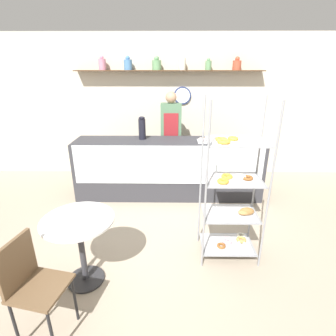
{
  "coord_description": "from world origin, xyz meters",
  "views": [
    {
      "loc": [
        0.04,
        -2.81,
        2.11
      ],
      "look_at": [
        0.0,
        0.47,
        0.83
      ],
      "focal_mm": 28.0,
      "sensor_mm": 36.0,
      "label": 1
    }
  ],
  "objects_px": {
    "person_worker": "(171,136)",
    "cafe_table": "(80,235)",
    "pastry_rack": "(233,196)",
    "coffee_carafe": "(142,128)",
    "cafe_chair": "(30,279)",
    "donut_tray_counter": "(209,140)"
  },
  "relations": [
    {
      "from": "person_worker",
      "to": "cafe_chair",
      "type": "bearing_deg",
      "value": -109.9
    },
    {
      "from": "cafe_table",
      "to": "cafe_chair",
      "type": "bearing_deg",
      "value": -109.86
    },
    {
      "from": "pastry_rack",
      "to": "coffee_carafe",
      "type": "bearing_deg",
      "value": 125.41
    },
    {
      "from": "coffee_carafe",
      "to": "donut_tray_counter",
      "type": "relative_size",
      "value": 1.03
    },
    {
      "from": "cafe_chair",
      "to": "cafe_table",
      "type": "bearing_deg",
      "value": -7.99
    },
    {
      "from": "pastry_rack",
      "to": "donut_tray_counter",
      "type": "height_order",
      "value": "pastry_rack"
    },
    {
      "from": "cafe_table",
      "to": "coffee_carafe",
      "type": "bearing_deg",
      "value": 78.67
    },
    {
      "from": "cafe_chair",
      "to": "coffee_carafe",
      "type": "distance_m",
      "value": 2.79
    },
    {
      "from": "pastry_rack",
      "to": "coffee_carafe",
      "type": "distance_m",
      "value": 2.04
    },
    {
      "from": "pastry_rack",
      "to": "person_worker",
      "type": "distance_m",
      "value": 2.14
    },
    {
      "from": "cafe_chair",
      "to": "person_worker",
      "type": "bearing_deg",
      "value": -8.03
    },
    {
      "from": "donut_tray_counter",
      "to": "cafe_table",
      "type": "bearing_deg",
      "value": -127.28
    },
    {
      "from": "person_worker",
      "to": "cafe_table",
      "type": "bearing_deg",
      "value": -109.91
    },
    {
      "from": "pastry_rack",
      "to": "coffee_carafe",
      "type": "xyz_separation_m",
      "value": [
        -1.16,
        1.63,
        0.4
      ]
    },
    {
      "from": "pastry_rack",
      "to": "person_worker",
      "type": "bearing_deg",
      "value": 108.81
    },
    {
      "from": "person_worker",
      "to": "donut_tray_counter",
      "type": "bearing_deg",
      "value": -38.65
    },
    {
      "from": "person_worker",
      "to": "donut_tray_counter",
      "type": "distance_m",
      "value": 0.79
    },
    {
      "from": "cafe_chair",
      "to": "coffee_carafe",
      "type": "relative_size",
      "value": 2.39
    },
    {
      "from": "cafe_chair",
      "to": "donut_tray_counter",
      "type": "height_order",
      "value": "donut_tray_counter"
    },
    {
      "from": "coffee_carafe",
      "to": "donut_tray_counter",
      "type": "distance_m",
      "value": 1.1
    },
    {
      "from": "person_worker",
      "to": "cafe_table",
      "type": "relative_size",
      "value": 2.29
    },
    {
      "from": "cafe_chair",
      "to": "coffee_carafe",
      "type": "bearing_deg",
      "value": -1.35
    }
  ]
}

